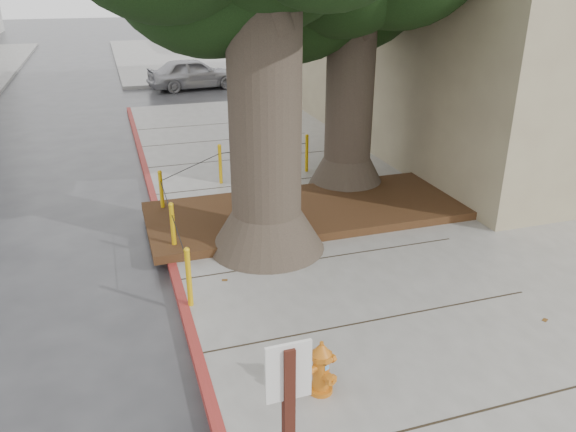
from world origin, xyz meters
TOP-DOWN VIEW (x-y plane):
  - ground at (0.00, 0.00)m, footprint 140.00×140.00m
  - sidewalk_main at (6.00, 2.50)m, footprint 16.00×26.00m
  - sidewalk_far at (6.00, 30.00)m, footprint 16.00×20.00m
  - curb_red at (-2.00, 2.50)m, footprint 0.14×26.00m
  - planter_bed at (0.90, 3.90)m, footprint 6.40×2.60m
  - bollard_ring at (-0.87, 4.38)m, footprint 3.79×5.39m
  - fire_hydrant at (-0.74, -1.14)m, footprint 0.37×0.37m
  - car_silver at (1.05, 19.32)m, footprint 4.15×2.08m
  - car_red at (12.04, 19.24)m, footprint 3.65×1.56m

SIDE VIEW (x-z plane):
  - ground at x=0.00m, z-range 0.00..0.00m
  - sidewalk_main at x=6.00m, z-range 0.00..0.15m
  - sidewalk_far at x=6.00m, z-range 0.00..0.15m
  - curb_red at x=-2.00m, z-range -0.01..0.15m
  - planter_bed at x=0.90m, z-range 0.15..0.31m
  - fire_hydrant at x=-0.74m, z-range 0.14..0.83m
  - car_red at x=12.04m, z-range 0.00..1.17m
  - bollard_ring at x=-0.87m, z-range 0.19..1.14m
  - car_silver at x=1.05m, z-range 0.00..1.36m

